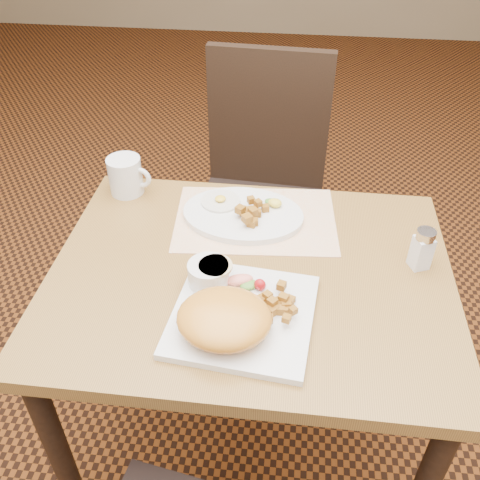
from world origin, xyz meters
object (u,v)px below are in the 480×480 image
(chair_far, at_px, (262,182))
(coffee_mug, at_px, (126,176))
(plate_oval, at_px, (243,215))
(table, at_px, (250,305))
(salt_shaker, at_px, (422,248))
(plate_square, at_px, (243,316))

(chair_far, distance_m, coffee_mug, 0.60)
(plate_oval, bearing_deg, chair_far, 88.82)
(chair_far, relative_size, plate_oval, 3.19)
(chair_far, xyz_separation_m, plate_oval, (-0.01, -0.50, 0.22))
(table, distance_m, salt_shaker, 0.41)
(table, relative_size, chair_far, 0.93)
(plate_square, relative_size, plate_oval, 0.92)
(chair_far, bearing_deg, plate_square, 96.00)
(table, bearing_deg, salt_shaker, 9.54)
(table, relative_size, salt_shaker, 9.00)
(plate_square, relative_size, salt_shaker, 2.80)
(salt_shaker, xyz_separation_m, coffee_mug, (-0.74, 0.22, -0.00))
(chair_far, xyz_separation_m, coffee_mug, (-0.33, -0.42, 0.26))
(plate_oval, height_order, salt_shaker, salt_shaker)
(chair_far, xyz_separation_m, plate_square, (0.03, -0.84, 0.22))
(salt_shaker, bearing_deg, table, -170.46)
(plate_oval, bearing_deg, salt_shaker, -18.00)
(salt_shaker, height_order, coffee_mug, same)
(chair_far, distance_m, plate_oval, 0.55)
(coffee_mug, bearing_deg, plate_square, -49.64)
(table, height_order, salt_shaker, salt_shaker)
(salt_shaker, bearing_deg, plate_oval, 162.00)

